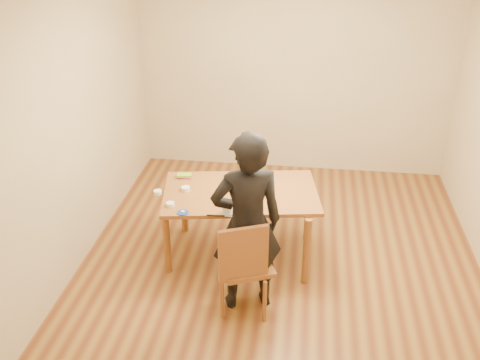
# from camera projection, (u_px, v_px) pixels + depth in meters

# --- Properties ---
(room_shell) EXTENTS (4.00, 4.50, 2.70)m
(room_shell) POSITION_uv_depth(u_px,v_px,m) (287.00, 127.00, 5.10)
(room_shell) COLOR brown
(room_shell) RESTS_ON ground
(dining_table) EXTENTS (1.62, 1.11, 0.04)m
(dining_table) POSITION_uv_depth(u_px,v_px,m) (241.00, 193.00, 5.23)
(dining_table) COLOR brown
(dining_table) RESTS_ON floor
(dining_chair) EXTENTS (0.56, 0.56, 0.04)m
(dining_chair) POSITION_uv_depth(u_px,v_px,m) (246.00, 265.00, 4.66)
(dining_chair) COLOR brown
(dining_chair) RESTS_ON floor
(cake_plate) EXTENTS (0.32, 0.32, 0.02)m
(cake_plate) POSITION_uv_depth(u_px,v_px,m) (253.00, 185.00, 5.31)
(cake_plate) COLOR #AC0B2E
(cake_plate) RESTS_ON dining_table
(cake) EXTENTS (0.23, 0.23, 0.07)m
(cake) POSITION_uv_depth(u_px,v_px,m) (253.00, 181.00, 5.28)
(cake) COLOR white
(cake) RESTS_ON cake_plate
(frosting_dome) EXTENTS (0.23, 0.23, 0.03)m
(frosting_dome) POSITION_uv_depth(u_px,v_px,m) (253.00, 176.00, 5.26)
(frosting_dome) COLOR white
(frosting_dome) RESTS_ON cake
(frosting_tub) EXTENTS (0.09, 0.09, 0.08)m
(frosting_tub) POSITION_uv_depth(u_px,v_px,m) (227.00, 210.00, 4.83)
(frosting_tub) COLOR white
(frosting_tub) RESTS_ON dining_table
(frosting_lid) EXTENTS (0.11, 0.11, 0.01)m
(frosting_lid) POSITION_uv_depth(u_px,v_px,m) (183.00, 212.00, 4.86)
(frosting_lid) COLOR #173199
(frosting_lid) RESTS_ON dining_table
(frosting_dollop) EXTENTS (0.04, 0.04, 0.02)m
(frosting_dollop) POSITION_uv_depth(u_px,v_px,m) (183.00, 211.00, 4.85)
(frosting_dollop) COLOR white
(frosting_dollop) RESTS_ON frosting_lid
(ramekin_green) EXTENTS (0.08, 0.08, 0.04)m
(ramekin_green) POSITION_uv_depth(u_px,v_px,m) (170.00, 204.00, 4.96)
(ramekin_green) COLOR white
(ramekin_green) RESTS_ON dining_table
(ramekin_yellow) EXTENTS (0.08, 0.08, 0.04)m
(ramekin_yellow) POSITION_uv_depth(u_px,v_px,m) (186.00, 189.00, 5.22)
(ramekin_yellow) COLOR white
(ramekin_yellow) RESTS_ON dining_table
(ramekin_multi) EXTENTS (0.08, 0.08, 0.04)m
(ramekin_multi) POSITION_uv_depth(u_px,v_px,m) (158.00, 192.00, 5.16)
(ramekin_multi) COLOR white
(ramekin_multi) RESTS_ON dining_table
(candy_box_pink) EXTENTS (0.12, 0.06, 0.02)m
(candy_box_pink) POSITION_uv_depth(u_px,v_px,m) (185.00, 177.00, 5.47)
(candy_box_pink) COLOR #D93365
(candy_box_pink) RESTS_ON dining_table
(candy_box_green) EXTENTS (0.16, 0.10, 0.02)m
(candy_box_green) POSITION_uv_depth(u_px,v_px,m) (184.00, 175.00, 5.46)
(candy_box_green) COLOR #1B961C
(candy_box_green) RESTS_ON candy_box_pink
(spatula) EXTENTS (0.16, 0.02, 0.01)m
(spatula) POSITION_uv_depth(u_px,v_px,m) (216.00, 216.00, 4.81)
(spatula) COLOR black
(spatula) RESTS_ON dining_table
(person) EXTENTS (0.71, 0.57, 1.68)m
(person) POSITION_uv_depth(u_px,v_px,m) (247.00, 224.00, 4.52)
(person) COLOR black
(person) RESTS_ON floor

